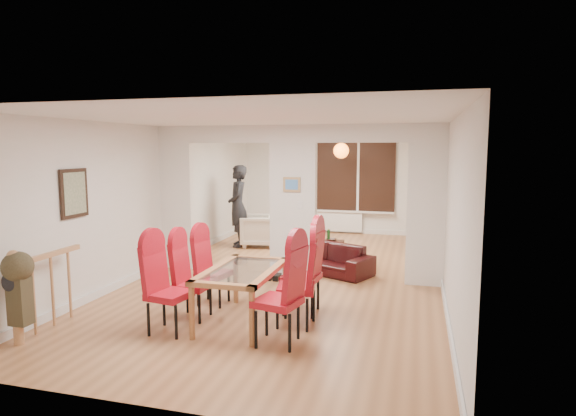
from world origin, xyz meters
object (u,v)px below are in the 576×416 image
at_px(dining_chair_rb, 296,281).
at_px(armchair, 259,230).
at_px(bottle, 329,235).
at_px(dining_chair_ra, 278,294).
at_px(television, 413,238).
at_px(person, 238,206).
at_px(coffee_table, 323,245).
at_px(dining_chair_lc, 213,269).
at_px(dining_chair_rc, 301,270).
at_px(dining_chair_lb, 193,279).
at_px(bowl, 331,240).
at_px(dining_table, 243,295).
at_px(sofa, 324,258).
at_px(dining_chair_la, 169,288).

height_order(dining_chair_rb, armchair, dining_chair_rb).
distance_m(armchair, bottle, 1.61).
xyz_separation_m(dining_chair_ra, television, (1.42, 5.59, -0.32)).
bearing_deg(dining_chair_rb, person, 109.73).
relative_size(dining_chair_rb, coffee_table, 1.29).
height_order(dining_chair_lc, dining_chair_rc, dining_chair_rc).
bearing_deg(person, bottle, 69.92).
xyz_separation_m(dining_chair_lb, dining_chair_rb, (1.36, 0.11, 0.05)).
xyz_separation_m(dining_chair_rc, bottle, (-0.37, 4.04, -0.25)).
bearing_deg(bowl, dining_table, -94.08).
height_order(dining_table, dining_chair_ra, dining_chair_ra).
distance_m(dining_chair_rb, person, 5.08).
relative_size(sofa, television, 1.93).
distance_m(dining_chair_lc, dining_chair_ra, 1.70).
bearing_deg(dining_table, coffee_table, 88.19).
bearing_deg(dining_chair_ra, dining_chair_rc, 102.01).
xyz_separation_m(dining_chair_rb, sofa, (-0.16, 2.69, -0.31)).
bearing_deg(bowl, television, 14.81).
bearing_deg(dining_chair_rc, television, 77.77).
height_order(dining_chair_rc, television, dining_chair_rc).
xyz_separation_m(sofa, coffee_table, (-0.38, 1.81, -0.15)).
xyz_separation_m(person, bowl, (2.12, 0.10, -0.69)).
xyz_separation_m(dining_table, person, (-1.79, 4.48, 0.57)).
bearing_deg(dining_chair_lc, sofa, 71.46).
xyz_separation_m(person, bottle, (2.06, 0.09, -0.58)).
distance_m(dining_chair_rc, coffee_table, 4.09).
relative_size(dining_chair_ra, bottle, 4.39).
relative_size(dining_chair_lb, sofa, 0.59).
xyz_separation_m(sofa, bowl, (-0.20, 1.84, -0.03)).
bearing_deg(dining_chair_la, person, 111.10).
xyz_separation_m(dining_table, dining_chair_lb, (-0.67, -0.04, 0.17)).
bearing_deg(bottle, dining_chair_lc, -102.98).
relative_size(dining_table, person, 0.81).
bearing_deg(dining_chair_lb, armchair, 99.98).
xyz_separation_m(dining_chair_rb, dining_chair_rc, (-0.05, 0.47, 0.02)).
bearing_deg(bowl, coffee_table, -172.41).
bearing_deg(dining_chair_lc, dining_table, -30.83).
height_order(dining_chair_ra, coffee_table, dining_chair_ra).
xyz_separation_m(dining_table, bottle, (0.27, 4.57, -0.01)).
distance_m(dining_chair_lc, bottle, 4.12).
distance_m(dining_chair_lb, armchair, 4.71).
xyz_separation_m(armchair, television, (3.39, 0.43, -0.09)).
bearing_deg(dining_chair_rc, bowl, 99.51).
xyz_separation_m(dining_chair_rb, person, (-2.47, 4.42, 0.35)).
bearing_deg(dining_table, person, 111.77).
height_order(dining_chair_rb, coffee_table, dining_chair_rb).
distance_m(dining_chair_lb, dining_chair_rb, 1.36).
distance_m(dining_chair_ra, television, 5.78).
bearing_deg(bottle, dining_chair_lb, -101.55).
height_order(dining_chair_la, dining_chair_lc, dining_chair_la).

